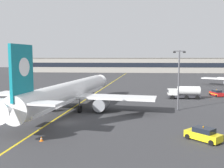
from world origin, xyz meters
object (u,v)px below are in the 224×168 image
at_px(airliner_foreground, 70,92).
at_px(service_truck_fuel_white, 184,92).
at_px(safety_cone_by_tail, 41,139).
at_px(service_car_third, 216,93).
at_px(service_car_fourth, 203,134).
at_px(safety_cone_by_nose_gear, 86,95).
at_px(apron_lamp_post, 179,79).

height_order(airliner_foreground, service_truck_fuel_white, airliner_foreground).
bearing_deg(safety_cone_by_tail, service_car_third, 49.51).
bearing_deg(safety_cone_by_tail, service_car_fourth, 4.86).
xyz_separation_m(service_car_third, safety_cone_by_nose_gear, (-33.43, -3.05, -0.51)).
distance_m(apron_lamp_post, safety_cone_by_nose_gear, 26.20).
xyz_separation_m(service_car_third, service_car_fourth, (-13.02, -36.34, 0.00)).
bearing_deg(airliner_foreground, safety_cone_by_nose_gear, 90.50).
xyz_separation_m(apron_lamp_post, service_car_third, (12.90, 18.33, -5.15)).
bearing_deg(safety_cone_by_tail, airliner_foreground, 92.70).
relative_size(service_car_third, service_car_fourth, 1.06).
bearing_deg(safety_cone_by_nose_gear, airliner_foreground, -89.50).
relative_size(service_truck_fuel_white, safety_cone_by_tail, 13.84).
bearing_deg(apron_lamp_post, safety_cone_by_nose_gear, 143.33).
xyz_separation_m(apron_lamp_post, safety_cone_by_tail, (-19.52, -19.66, -5.67)).
distance_m(airliner_foreground, safety_cone_by_tail, 18.33).
relative_size(service_car_fourth, safety_cone_by_tail, 7.72).
bearing_deg(service_car_third, service_truck_fuel_white, -153.60).
bearing_deg(safety_cone_by_nose_gear, service_truck_fuel_white, -3.28).
xyz_separation_m(airliner_foreground, safety_cone_by_tail, (0.85, -18.04, -3.11)).
bearing_deg(service_car_fourth, service_car_third, 70.29).
relative_size(service_truck_fuel_white, safety_cone_by_nose_gear, 13.84).
distance_m(service_car_third, service_truck_fuel_white, 10.04).
relative_size(airliner_foreground, service_car_third, 9.23).
distance_m(airliner_foreground, service_car_third, 38.89).
height_order(service_truck_fuel_white, safety_cone_by_tail, service_truck_fuel_white).
relative_size(service_car_fourth, service_truck_fuel_white, 0.56).
relative_size(airliner_foreground, apron_lamp_post, 3.68).
bearing_deg(apron_lamp_post, service_car_fourth, -90.36).
relative_size(airliner_foreground, service_car_fourth, 9.75).
xyz_separation_m(service_car_third, service_truck_fuel_white, (-8.97, -4.45, 0.72)).
height_order(service_car_third, service_car_fourth, same).
height_order(airliner_foreground, service_car_fourth, airliner_foreground).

